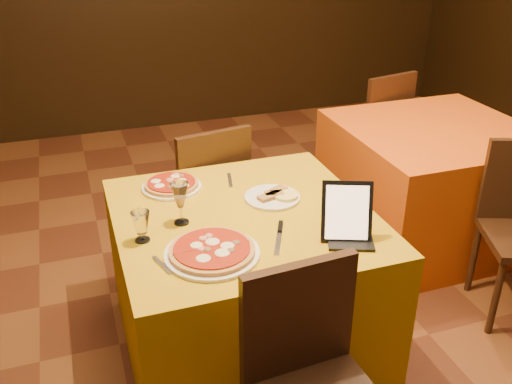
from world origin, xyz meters
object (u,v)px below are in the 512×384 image
object	(u,v)px
wine_glass	(180,203)
chair_side_far	(369,129)
pizza_near	(212,252)
tablet	(347,211)
main_table	(244,285)
pizza_far	(172,185)
side_table	(430,183)
chair_main_far	(202,196)
water_glass	(141,226)

from	to	relation	value
wine_glass	chair_side_far	bearing A→B (deg)	39.89
pizza_near	tablet	xyz separation A→B (m)	(0.54, -0.05, 0.10)
main_table	pizza_far	world-z (taller)	pizza_far
main_table	wine_glass	distance (m)	0.54
pizza_near	pizza_far	size ratio (longest dim) A/B	1.31
main_table	wine_glass	bearing A→B (deg)	177.23
side_table	chair_main_far	distance (m)	1.45
tablet	pizza_far	bearing A→B (deg)	152.07
chair_side_far	pizza_far	world-z (taller)	chair_side_far
pizza_near	wine_glass	xyz separation A→B (m)	(-0.06, 0.28, 0.08)
wine_glass	pizza_near	bearing A→B (deg)	-78.44
pizza_near	water_glass	size ratio (longest dim) A/B	2.84
chair_side_far	wine_glass	distance (m)	2.27
main_table	water_glass	size ratio (longest dim) A/B	8.46
main_table	chair_main_far	xyz separation A→B (m)	(0.00, 0.79, 0.08)
chair_side_far	water_glass	bearing A→B (deg)	26.16
pizza_near	tablet	size ratio (longest dim) A/B	1.51
wine_glass	tablet	distance (m)	0.68
chair_main_far	tablet	xyz separation A→B (m)	(0.33, -1.11, 0.41)
chair_main_far	wine_glass	size ratio (longest dim) A/B	4.79
chair_side_far	tablet	world-z (taller)	tablet
tablet	wine_glass	bearing A→B (deg)	172.63
chair_main_far	pizza_near	world-z (taller)	chair_main_far
chair_side_far	pizza_far	distance (m)	2.04
wine_glass	water_glass	bearing A→B (deg)	-153.62
side_table	tablet	size ratio (longest dim) A/B	4.51
pizza_near	water_glass	xyz separation A→B (m)	(-0.24, 0.19, 0.05)
main_table	chair_main_far	size ratio (longest dim) A/B	1.21
main_table	side_table	xyz separation A→B (m)	(1.44, 0.65, 0.00)
side_table	tablet	xyz separation A→B (m)	(-1.12, -0.96, 0.49)
chair_side_far	side_table	bearing A→B (deg)	77.37
pizza_far	tablet	size ratio (longest dim) A/B	1.15
side_table	pizza_far	bearing A→B (deg)	-170.10
side_table	chair_side_far	size ratio (longest dim) A/B	1.21
water_glass	tablet	bearing A→B (deg)	-17.25
chair_side_far	tablet	distance (m)	2.13
side_table	wine_glass	bearing A→B (deg)	-159.70
chair_main_far	tablet	bearing A→B (deg)	96.21
side_table	water_glass	distance (m)	2.07
main_table	pizza_far	distance (m)	0.58
main_table	tablet	bearing A→B (deg)	-43.99
side_table	wine_glass	world-z (taller)	wine_glass
side_table	pizza_near	size ratio (longest dim) A/B	2.98
chair_side_far	wine_glass	size ratio (longest dim) A/B	4.79
pizza_near	chair_main_far	bearing A→B (deg)	78.62
main_table	pizza_far	bearing A→B (deg)	124.87
chair_main_far	pizza_far	size ratio (longest dim) A/B	3.24
side_table	chair_side_far	world-z (taller)	chair_side_far
main_table	side_table	size ratio (longest dim) A/B	1.00
water_glass	chair_main_far	bearing A→B (deg)	62.59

